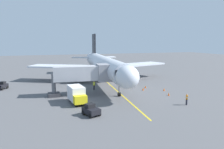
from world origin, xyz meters
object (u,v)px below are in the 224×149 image
at_px(ground_crew_marshaller, 187,99).
at_px(box_truck_portside, 77,94).
at_px(tug_starboard_side, 2,86).
at_px(airplane, 104,65).
at_px(tug_near_nose, 91,110).
at_px(ground_crew_wing_walker, 94,85).
at_px(safety_cone_nose_right, 145,87).
at_px(jet_bridge, 86,74).
at_px(safety_cone_nose_left, 164,89).
at_px(safety_cone_wing_starboard, 169,94).
at_px(safety_cone_wing_port, 143,89).

distance_m(ground_crew_marshaller, box_truck_portside, 16.59).
bearing_deg(tug_starboard_side, airplane, -178.03).
relative_size(tug_near_nose, tug_starboard_side, 0.98).
height_order(airplane, ground_crew_wing_walker, airplane).
bearing_deg(safety_cone_nose_right, ground_crew_marshaller, 90.73).
height_order(jet_bridge, safety_cone_nose_left, jet_bridge).
relative_size(jet_bridge, ground_crew_wing_walker, 6.73).
xyz_separation_m(jet_bridge, safety_cone_wing_starboard, (-13.47, 5.47, -3.49)).
xyz_separation_m(safety_cone_nose_left, safety_cone_wing_port, (3.59, -1.75, 0.00)).
bearing_deg(airplane, safety_cone_wing_starboard, 113.24).
relative_size(ground_crew_wing_walker, safety_cone_wing_port, 3.11).
xyz_separation_m(airplane, safety_cone_nose_left, (-8.17, 12.63, -3.73)).
bearing_deg(tug_near_nose, jet_bridge, -99.92).
xyz_separation_m(jet_bridge, ground_crew_marshaller, (-12.68, 11.32, -2.88)).
height_order(box_truck_portside, safety_cone_wing_port, box_truck_portside).
xyz_separation_m(ground_crew_marshaller, safety_cone_nose_right, (0.16, -12.73, -0.61)).
height_order(tug_starboard_side, safety_cone_nose_right, tug_starboard_side).
bearing_deg(tug_near_nose, airplane, -111.31).
bearing_deg(box_truck_portside, safety_cone_nose_left, -170.32).
height_order(tug_starboard_side, safety_cone_wing_starboard, tug_starboard_side).
height_order(jet_bridge, safety_cone_nose_right, jet_bridge).
relative_size(airplane, ground_crew_marshaller, 23.59).
xyz_separation_m(ground_crew_wing_walker, safety_cone_nose_left, (-12.45, 5.43, -0.61)).
distance_m(safety_cone_nose_left, safety_cone_nose_right, 4.06).
xyz_separation_m(jet_bridge, tug_starboard_side, (14.89, -9.89, -3.06)).
height_order(airplane, safety_cone_nose_right, airplane).
height_order(box_truck_portside, safety_cone_nose_right, box_truck_portside).
relative_size(ground_crew_marshaller, safety_cone_nose_left, 3.11).
xyz_separation_m(airplane, safety_cone_wing_starboard, (-6.91, 16.10, -3.73)).
xyz_separation_m(jet_bridge, tug_near_nose, (1.96, 11.19, -3.06)).
distance_m(ground_crew_marshaller, safety_cone_wing_starboard, 5.94).
distance_m(airplane, jet_bridge, 12.50).
bearing_deg(safety_cone_wing_port, jet_bridge, -1.28).
distance_m(tug_near_nose, safety_cone_nose_left, 19.06).
bearing_deg(safety_cone_nose_left, ground_crew_marshaller, 77.60).
relative_size(safety_cone_nose_left, safety_cone_nose_right, 1.00).
bearing_deg(safety_cone_wing_port, safety_cone_wing_starboard, 114.13).
height_order(jet_bridge, ground_crew_marshaller, jet_bridge).
distance_m(tug_near_nose, safety_cone_wing_starboard, 16.46).
xyz_separation_m(ground_crew_wing_walker, box_truck_portside, (4.92, 8.40, 0.50)).
xyz_separation_m(ground_crew_wing_walker, safety_cone_wing_starboard, (-11.19, 8.90, -0.61)).
height_order(airplane, safety_cone_nose_left, airplane).
height_order(airplane, safety_cone_wing_starboard, airplane).
height_order(safety_cone_nose_left, safety_cone_nose_right, same).
relative_size(airplane, safety_cone_nose_left, 73.35).
relative_size(jet_bridge, safety_cone_nose_right, 20.93).
relative_size(box_truck_portside, tug_starboard_side, 1.74).
bearing_deg(airplane, box_truck_portside, 59.47).
distance_m(safety_cone_nose_right, safety_cone_wing_starboard, 6.94).
relative_size(safety_cone_nose_right, safety_cone_wing_starboard, 1.00).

